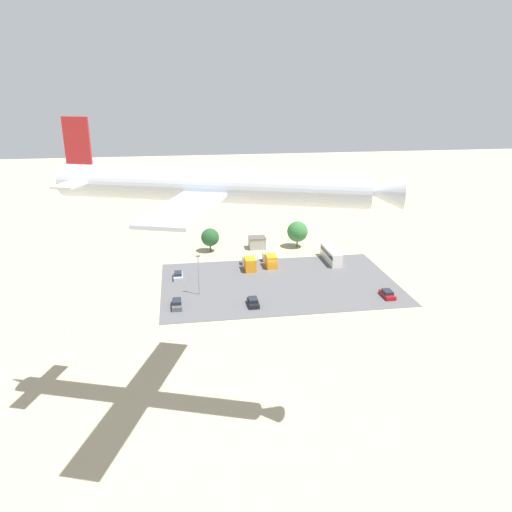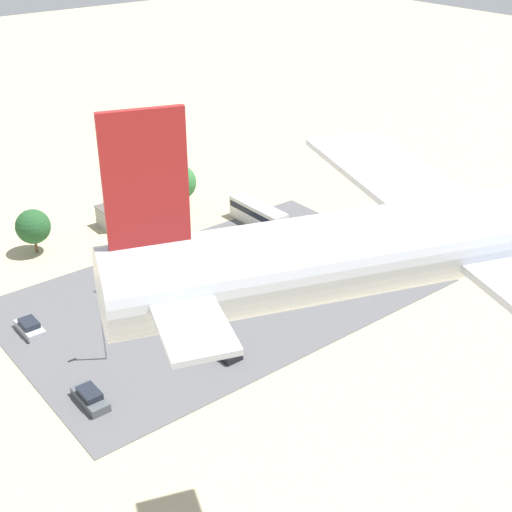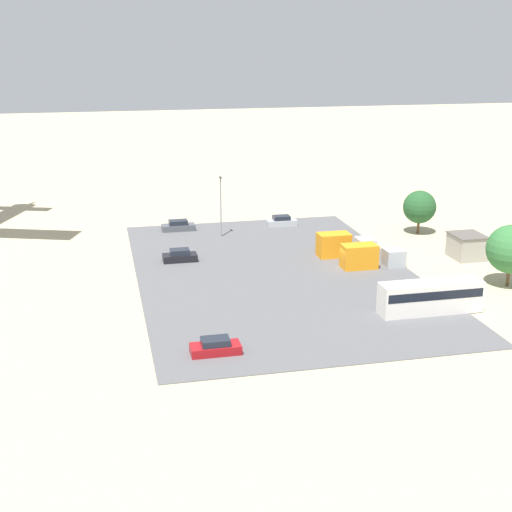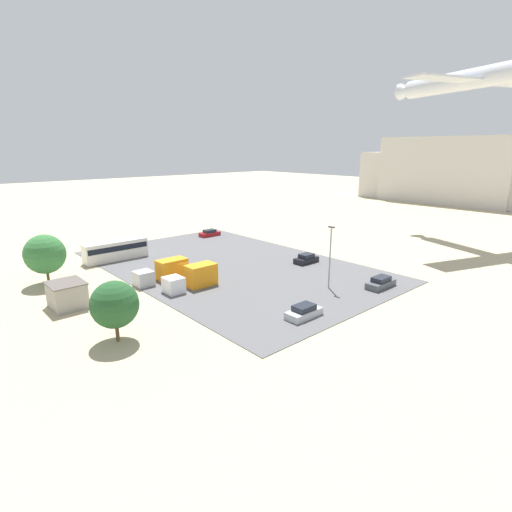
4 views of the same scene
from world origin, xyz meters
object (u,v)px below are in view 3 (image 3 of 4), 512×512
object	(u,v)px
parked_car_0	(178,226)
parked_truck_0	(343,245)
parked_car_1	(215,347)
parked_car_3	(180,256)
parked_truck_1	(369,257)
shed_building	(467,246)
parked_car_2	(281,221)
bus	(430,296)

from	to	relation	value
parked_car_0	parked_truck_0	world-z (taller)	parked_truck_0
parked_car_1	parked_car_3	world-z (taller)	parked_car_3
parked_car_3	parked_truck_1	world-z (taller)	parked_truck_1
shed_building	parked_car_2	world-z (taller)	shed_building
parked_car_0	parked_car_2	distance (m)	15.21
parked_car_0	parked_car_3	distance (m)	14.79
shed_building	parked_car_0	distance (m)	39.92
bus	parked_truck_0	world-z (taller)	bus
parked_car_0	parked_car_2	bearing A→B (deg)	-91.27
parked_car_2	parked_truck_0	bearing A→B (deg)	-167.30
shed_building	parked_truck_1	xyz separation A→B (m)	(-1.01, 13.44, -0.16)
bus	parked_car_2	world-z (taller)	bus
parked_car_2	parked_car_0	bearing A→B (deg)	88.73
shed_building	parked_truck_0	xyz separation A→B (m)	(4.21, 14.94, -0.11)
parked_car_3	shed_building	bearing A→B (deg)	79.76
shed_building	bus	xyz separation A→B (m)	(-16.27, 12.85, 0.26)
parked_car_0	parked_truck_1	xyz separation A→B (m)	(-22.11, -20.43, 0.69)
shed_building	parked_car_2	xyz separation A→B (m)	(20.77, 18.67, -0.88)
shed_building	parked_truck_0	world-z (taller)	shed_building
parked_car_2	parked_car_3	distance (m)	22.07
parked_car_2	parked_car_3	xyz separation A→B (m)	(-14.38, 16.74, 0.04)
parked_car_1	parked_car_3	size ratio (longest dim) A/B	1.05
parked_car_3	parked_car_1	bearing A→B (deg)	-0.35
bus	parked_car_0	world-z (taller)	bus
parked_car_1	parked_truck_0	distance (m)	32.75
bus	parked_car_1	world-z (taller)	bus
bus	parked_car_1	bearing A→B (deg)	102.22
shed_building	parked_car_3	xyz separation A→B (m)	(6.39, 35.41, -0.84)
parked_car_3	parked_truck_1	bearing A→B (deg)	71.38
bus	parked_car_0	distance (m)	42.90
shed_building	parked_truck_1	distance (m)	13.48
bus	parked_car_1	xyz separation A→B (m)	(-4.92, 22.73, -1.14)
shed_building	parked_truck_0	distance (m)	15.52
parked_car_1	parked_truck_0	bearing A→B (deg)	-39.09
bus	parked_truck_1	bearing A→B (deg)	2.23
parked_car_1	parked_truck_0	xyz separation A→B (m)	(25.41, -20.64, 0.78)
parked_truck_0	parked_car_3	bearing A→B (deg)	-96.08
parked_car_0	shed_building	bearing A→B (deg)	-121.93
parked_truck_0	parked_truck_1	size ratio (longest dim) A/B	0.96
bus	parked_car_0	size ratio (longest dim) A/B	2.23
parked_car_1	parked_car_3	bearing A→B (deg)	-0.35
parked_car_0	parked_truck_0	xyz separation A→B (m)	(-16.89, -18.94, 0.74)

